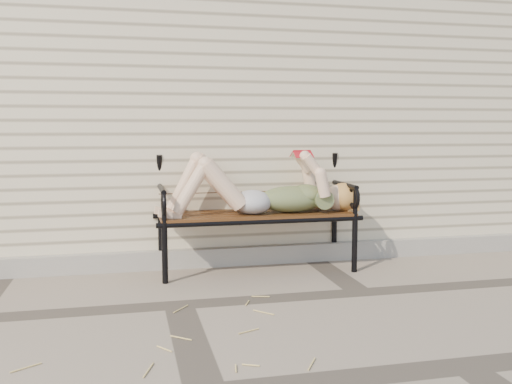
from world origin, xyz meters
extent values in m
plane|color=gray|center=(0.00, 0.00, 0.00)|extent=(80.00, 80.00, 0.00)
cube|color=beige|center=(0.00, 3.00, 1.50)|extent=(8.00, 4.00, 3.00)
cube|color=#9E9A8F|center=(0.00, 0.97, 0.07)|extent=(8.00, 0.10, 0.15)
cylinder|color=black|center=(-0.05, 0.54, 0.22)|extent=(0.04, 0.04, 0.45)
cylinder|color=black|center=(-0.05, 0.99, 0.22)|extent=(0.04, 0.04, 0.45)
cylinder|color=black|center=(1.42, 0.54, 0.22)|extent=(0.04, 0.04, 0.45)
cylinder|color=black|center=(1.42, 0.99, 0.22)|extent=(0.04, 0.04, 0.45)
cube|color=#553016|center=(0.69, 0.76, 0.45)|extent=(1.52, 0.49, 0.03)
cylinder|color=black|center=(0.69, 0.54, 0.43)|extent=(1.59, 0.04, 0.04)
cylinder|color=black|center=(0.69, 0.99, 0.43)|extent=(1.59, 0.04, 0.04)
torus|color=black|center=(0.69, 1.09, 0.95)|extent=(0.28, 0.04, 0.28)
ellipsoid|color=#0B344F|center=(0.97, 0.73, 0.57)|extent=(0.54, 0.31, 0.21)
ellipsoid|color=#0B344F|center=(1.09, 0.73, 0.60)|extent=(0.26, 0.30, 0.16)
ellipsoid|color=#A8A8AD|center=(0.65, 0.73, 0.55)|extent=(0.30, 0.34, 0.19)
sphere|color=beige|center=(1.36, 0.73, 0.57)|extent=(0.22, 0.22, 0.22)
ellipsoid|color=tan|center=(1.40, 0.73, 0.57)|extent=(0.25, 0.25, 0.23)
cube|color=#A3121C|center=(1.05, 0.73, 0.95)|extent=(0.14, 0.02, 0.02)
cube|color=white|center=(1.05, 0.69, 0.92)|extent=(0.14, 0.09, 0.05)
cube|color=white|center=(1.05, 0.77, 0.92)|extent=(0.14, 0.09, 0.05)
cube|color=#A3121C|center=(1.05, 0.69, 0.92)|extent=(0.15, 0.09, 0.05)
cube|color=#A3121C|center=(1.05, 0.78, 0.92)|extent=(0.15, 0.09, 0.05)
cylinder|color=#DFC16C|center=(-0.04, -0.64, 0.01)|extent=(0.06, 0.07, 0.01)
cylinder|color=#DFC16C|center=(-0.54, -0.13, 0.01)|extent=(0.06, 0.07, 0.01)
cylinder|color=#DFC16C|center=(-0.14, -0.21, 0.01)|extent=(0.11, 0.10, 0.01)
cylinder|color=#DFC16C|center=(-0.07, -1.04, 0.01)|extent=(0.12, 0.07, 0.01)
cylinder|color=#DFC16C|center=(-0.20, -0.65, 0.01)|extent=(0.10, 0.01, 0.01)
cylinder|color=#DFC16C|center=(-0.03, -0.94, 0.01)|extent=(0.14, 0.01, 0.01)
cylinder|color=#DFC16C|center=(-0.58, -0.44, 0.01)|extent=(0.05, 0.07, 0.01)
cylinder|color=#DFC16C|center=(0.10, -0.93, 0.01)|extent=(0.03, 0.09, 0.01)
camera|label=1|loc=(-0.31, -3.57, 1.14)|focal=40.00mm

